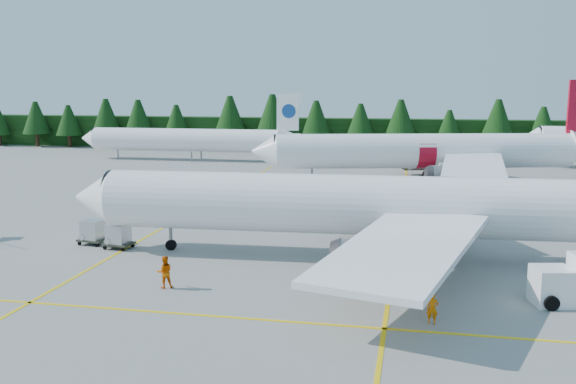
# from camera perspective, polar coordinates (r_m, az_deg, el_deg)

# --- Properties ---
(ground) EXTENTS (320.00, 320.00, 0.00)m
(ground) POSITION_cam_1_polar(r_m,az_deg,el_deg) (39.93, 0.29, -8.33)
(ground) COLOR gray
(ground) RESTS_ON ground
(taxi_stripe_a) EXTENTS (0.25, 120.00, 0.01)m
(taxi_stripe_a) POSITION_cam_1_polar(r_m,az_deg,el_deg) (62.34, -8.84, -1.90)
(taxi_stripe_a) COLOR yellow
(taxi_stripe_a) RESTS_ON ground
(taxi_stripe_b) EXTENTS (0.25, 120.00, 0.01)m
(taxi_stripe_b) POSITION_cam_1_polar(r_m,az_deg,el_deg) (58.60, 9.87, -2.66)
(taxi_stripe_b) COLOR yellow
(taxi_stripe_b) RESTS_ON ground
(taxi_stripe_cross) EXTENTS (80.00, 0.25, 0.01)m
(taxi_stripe_cross) POSITION_cam_1_polar(r_m,az_deg,el_deg) (34.39, -1.68, -11.33)
(taxi_stripe_cross) COLOR yellow
(taxi_stripe_cross) RESTS_ON ground
(treeline_hedge) EXTENTS (220.00, 4.00, 6.00)m
(treeline_hedge) POSITION_cam_1_polar(r_m,az_deg,el_deg) (119.87, 7.90, 5.04)
(treeline_hedge) COLOR black
(treeline_hedge) RESTS_ON ground
(airliner_navy) EXTENTS (42.90, 35.26, 12.47)m
(airliner_navy) POSITION_cam_1_polar(r_m,az_deg,el_deg) (45.68, 5.20, -1.22)
(airliner_navy) COLOR white
(airliner_navy) RESTS_ON ground
(airliner_red) EXTENTS (43.34, 35.23, 12.83)m
(airliner_red) POSITION_cam_1_polar(r_m,az_deg,el_deg) (82.71, 11.49, 3.54)
(airliner_red) COLOR white
(airliner_red) RESTS_ON ground
(airliner_far_left) EXTENTS (37.00, 4.03, 10.76)m
(airliner_far_left) POSITION_cam_1_polar(r_m,az_deg,el_deg) (106.44, -9.64, 4.64)
(airliner_far_left) COLOR white
(airliner_far_left) RESTS_ON ground
(uld_pair) EXTENTS (4.77, 2.64, 1.58)m
(uld_pair) POSITION_cam_1_polar(r_m,az_deg,el_deg) (50.99, -15.93, -3.50)
(uld_pair) COLOR #303426
(uld_pair) RESTS_ON ground
(crew_a) EXTENTS (0.63, 0.44, 1.65)m
(crew_a) POSITION_cam_1_polar(r_m,az_deg,el_deg) (34.47, 12.71, -10.07)
(crew_a) COLOR orange
(crew_a) RESTS_ON ground
(crew_b) EXTENTS (1.20, 1.10, 1.99)m
(crew_b) POSITION_cam_1_polar(r_m,az_deg,el_deg) (39.97, -10.91, -7.00)
(crew_b) COLOR #E75D04
(crew_b) RESTS_ON ground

